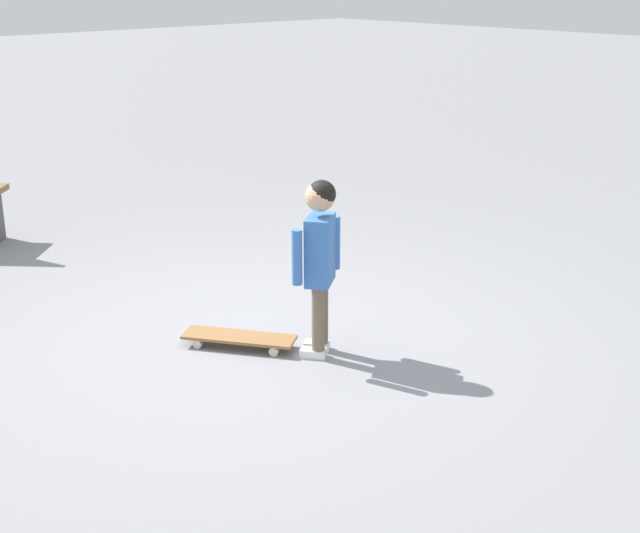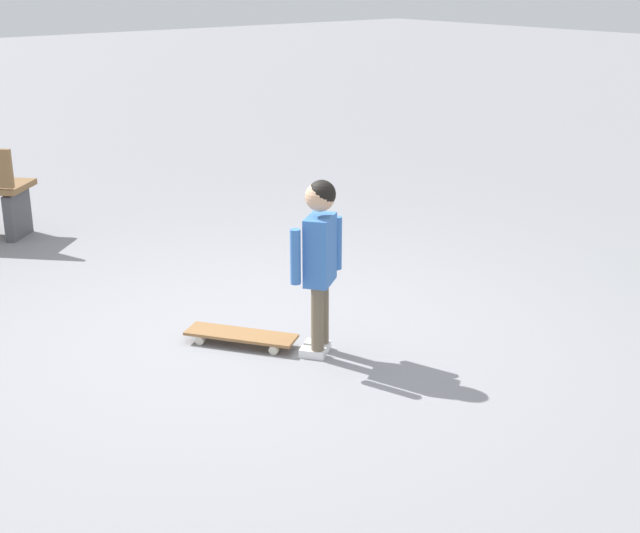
{
  "view_description": "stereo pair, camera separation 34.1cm",
  "coord_description": "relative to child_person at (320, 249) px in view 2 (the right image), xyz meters",
  "views": [
    {
      "loc": [
        -3.16,
        -3.89,
        2.19
      ],
      "look_at": [
        0.09,
        -0.41,
        0.55
      ],
      "focal_mm": 49.05,
      "sensor_mm": 36.0,
      "label": 1
    },
    {
      "loc": [
        -2.9,
        -4.12,
        2.19
      ],
      "look_at": [
        0.09,
        -0.41,
        0.55
      ],
      "focal_mm": 49.05,
      "sensor_mm": 36.0,
      "label": 2
    }
  ],
  "objects": [
    {
      "name": "ground_plane",
      "position": [
        -0.09,
        0.41,
        -0.66
      ],
      "size": [
        50.0,
        50.0,
        0.0
      ],
      "primitive_type": "plane",
      "color": "gray"
    },
    {
      "name": "skateboard",
      "position": [
        -0.29,
        0.4,
        -0.6
      ],
      "size": [
        0.54,
        0.68,
        0.07
      ],
      "color": "olive",
      "rests_on": "ground"
    },
    {
      "name": "child_person",
      "position": [
        0.0,
        0.0,
        0.0
      ],
      "size": [
        0.41,
        0.27,
        1.06
      ],
      "color": "brown",
      "rests_on": "ground"
    }
  ]
}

